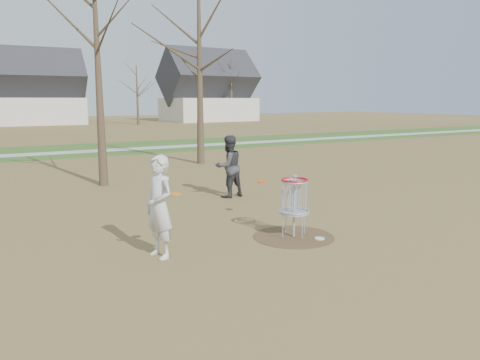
# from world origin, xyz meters

# --- Properties ---
(ground) EXTENTS (160.00, 160.00, 0.00)m
(ground) POSITION_xyz_m (0.00, 0.00, 0.00)
(ground) COLOR brown
(ground) RESTS_ON ground
(green_band) EXTENTS (160.00, 8.00, 0.01)m
(green_band) POSITION_xyz_m (0.00, 21.00, 0.01)
(green_band) COLOR #2D5119
(green_band) RESTS_ON ground
(footpath) EXTENTS (160.00, 1.50, 0.01)m
(footpath) POSITION_xyz_m (0.00, 20.00, 0.01)
(footpath) COLOR #9E9E99
(footpath) RESTS_ON green_band
(dirt_circle) EXTENTS (1.80, 1.80, 0.01)m
(dirt_circle) POSITION_xyz_m (0.00, 0.00, 0.01)
(dirt_circle) COLOR #47331E
(dirt_circle) RESTS_ON ground
(player_standing) EXTENTS (0.63, 0.81, 1.98)m
(player_standing) POSITION_xyz_m (-3.03, 0.23, 0.99)
(player_standing) COLOR silver
(player_standing) RESTS_ON ground
(player_throwing) EXTENTS (1.02, 0.85, 1.92)m
(player_throwing) POSITION_xyz_m (0.86, 4.50, 0.96)
(player_throwing) COLOR #35353A
(player_throwing) RESTS_ON ground
(disc_grounded) EXTENTS (0.22, 0.22, 0.02)m
(disc_grounded) POSITION_xyz_m (0.37, -0.44, 0.02)
(disc_grounded) COLOR white
(disc_grounded) RESTS_ON dirt_circle
(discs_in_play) EXTENTS (3.22, 1.85, 0.32)m
(discs_in_play) POSITION_xyz_m (-1.21, 0.88, 1.11)
(discs_in_play) COLOR #E4420C
(discs_in_play) RESTS_ON ground
(disc_golf_basket) EXTENTS (0.64, 0.64, 1.35)m
(disc_golf_basket) POSITION_xyz_m (0.00, 0.00, 0.91)
(disc_golf_basket) COLOR #9EA3AD
(disc_golf_basket) RESTS_ON ground
(bare_trees) EXTENTS (52.62, 44.98, 9.00)m
(bare_trees) POSITION_xyz_m (1.78, 35.79, 5.35)
(bare_trees) COLOR #382B1E
(bare_trees) RESTS_ON ground
(houses_row) EXTENTS (56.51, 10.01, 7.26)m
(houses_row) POSITION_xyz_m (4.32, 52.56, 3.52)
(houses_row) COLOR silver
(houses_row) RESTS_ON ground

